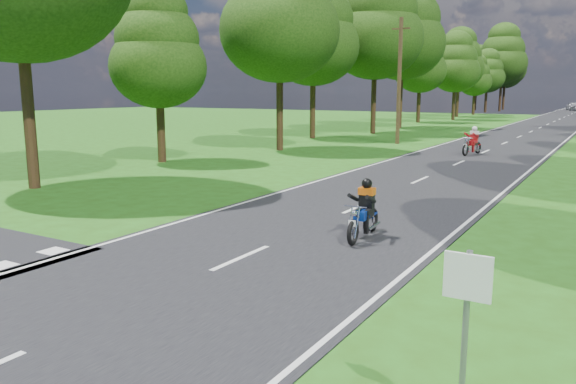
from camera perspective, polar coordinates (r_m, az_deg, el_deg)
The scene contains 9 objects.
ground at distance 10.38m, azimuth -11.29°, elevation -9.44°, with size 160.00×160.00×0.00m, color #244F12.
main_road at distance 57.69m, azimuth 24.24°, elevation 5.98°, with size 7.00×140.00×0.02m, color black.
road_markings at distance 55.85m, azimuth 23.87°, elevation 5.90°, with size 7.40×140.00×0.01m.
treeline at distance 67.64m, azimuth 27.05°, elevation 13.28°, with size 40.00×115.35×14.78m.
telegraph_pole at distance 37.40m, azimuth 11.24°, elevation 11.04°, with size 1.20×0.26×8.00m.
road_sign at distance 5.72m, azimuth 17.60°, elevation -12.05°, with size 0.45×0.07×2.00m.
rider_near_blue at distance 13.30m, azimuth 7.70°, elevation -1.70°, with size 0.57×1.70×1.41m, color navy, non-canonical shape.
rider_far_red at distance 31.95m, azimuth 18.21°, elevation 4.99°, with size 0.62×1.85×1.54m, color maroon, non-canonical shape.
distant_car at distance 109.21m, azimuth 26.98°, elevation 7.78°, with size 1.70×4.24×1.44m, color #AEB1B6.
Camera 1 is at (6.62, -7.20, 3.47)m, focal length 35.00 mm.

